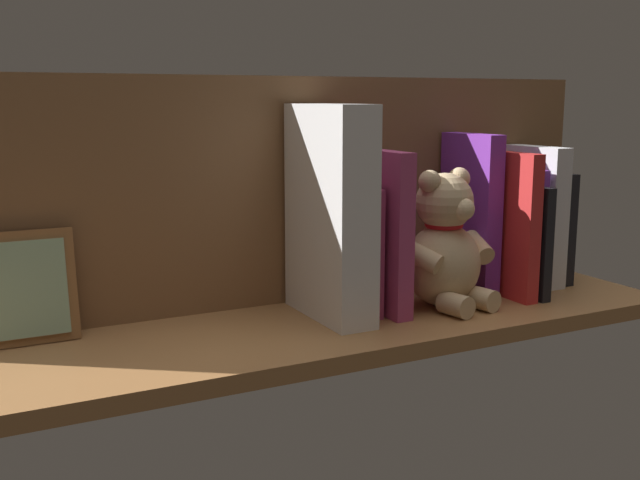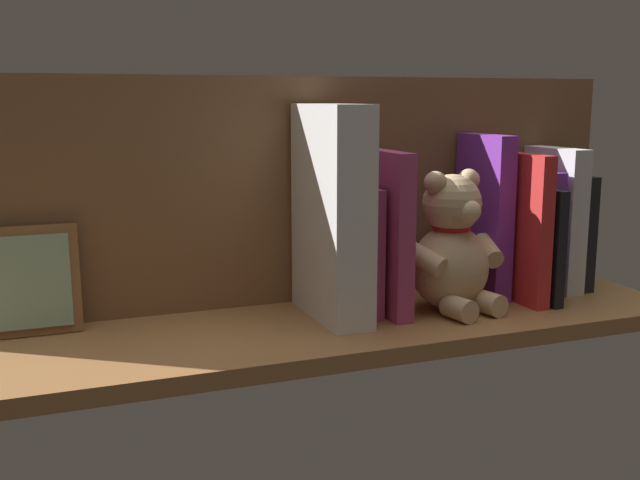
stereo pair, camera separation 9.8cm
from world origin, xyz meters
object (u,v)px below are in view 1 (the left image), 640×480
at_px(dictionary_thick_white, 330,213).
at_px(teddy_bear, 445,246).
at_px(picture_frame_leaning, 14,289).
at_px(book_0, 546,226).

bearing_deg(dictionary_thick_white, teddy_bear, 170.78).
relative_size(dictionary_thick_white, picture_frame_leaning, 1.98).
relative_size(teddy_bear, picture_frame_leaning, 1.36).
bearing_deg(teddy_bear, book_0, -177.47).
distance_m(book_0, picture_frame_leaning, 0.80).
bearing_deg(teddy_bear, dictionary_thick_white, -19.76).
bearing_deg(picture_frame_leaning, dictionary_thick_white, 170.56).
bearing_deg(book_0, teddy_bear, 13.08).
relative_size(book_0, picture_frame_leaning, 1.23).
relative_size(book_0, teddy_bear, 0.90).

